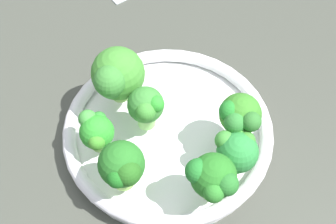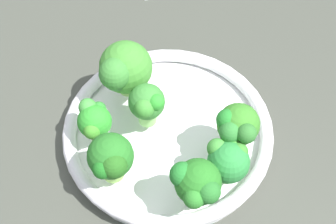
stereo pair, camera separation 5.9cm
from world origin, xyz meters
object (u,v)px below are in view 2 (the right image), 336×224
(broccoli_floret_0, at_px, (237,126))
(broccoli_floret_3, at_px, (228,159))
(bowl, at_px, (168,132))
(broccoli_floret_4, at_px, (123,70))
(broccoli_floret_1, at_px, (94,121))
(broccoli_floret_6, at_px, (197,184))
(broccoli_floret_2, at_px, (111,159))
(broccoli_floret_5, at_px, (147,104))

(broccoli_floret_0, bearing_deg, broccoli_floret_3, -88.69)
(bowl, height_order, broccoli_floret_4, broccoli_floret_4)
(bowl, relative_size, broccoli_floret_1, 5.15)
(bowl, xyz_separation_m, broccoli_floret_3, (0.09, -0.04, 0.05))
(bowl, bearing_deg, broccoli_floret_4, 155.14)
(bowl, height_order, broccoli_floret_1, broccoli_floret_1)
(broccoli_floret_1, xyz_separation_m, broccoli_floret_6, (0.14, -0.05, 0.01))
(broccoli_floret_1, relative_size, broccoli_floret_2, 0.77)
(broccoli_floret_3, bearing_deg, broccoli_floret_0, 91.31)
(broccoli_floret_1, bearing_deg, broccoli_floret_4, 81.85)
(bowl, xyz_separation_m, broccoli_floret_4, (-0.07, 0.03, 0.06))
(broccoli_floret_0, bearing_deg, bowl, 177.39)
(broccoli_floret_1, relative_size, broccoli_floret_5, 0.84)
(broccoli_floret_4, height_order, broccoli_floret_5, broccoli_floret_4)
(broccoli_floret_4, bearing_deg, broccoli_floret_3, -25.81)
(broccoli_floret_3, relative_size, broccoli_floret_4, 0.71)
(broccoli_floret_3, relative_size, broccoli_floret_6, 0.83)
(broccoli_floret_1, bearing_deg, broccoli_floret_2, -48.53)
(bowl, relative_size, broccoli_floret_0, 3.89)
(broccoli_floret_4, relative_size, broccoli_floret_5, 1.29)
(broccoli_floret_1, distance_m, broccoli_floret_6, 0.15)
(bowl, distance_m, broccoli_floret_1, 0.10)
(broccoli_floret_0, distance_m, broccoli_floret_3, 0.04)
(broccoli_floret_5, bearing_deg, broccoli_floret_2, -98.15)
(broccoli_floret_0, bearing_deg, broccoli_floret_2, -145.82)
(broccoli_floret_1, distance_m, broccoli_floret_5, 0.07)
(bowl, distance_m, broccoli_floret_2, 0.11)
(broccoli_floret_0, height_order, broccoli_floret_5, broccoli_floret_0)
(broccoli_floret_2, bearing_deg, broccoli_floret_0, 34.18)
(broccoli_floret_5, xyz_separation_m, broccoli_floret_6, (0.09, -0.09, 0.01))
(broccoli_floret_6, bearing_deg, broccoli_floret_3, 61.77)
(broccoli_floret_2, distance_m, broccoli_floret_6, 0.10)
(bowl, relative_size, broccoli_floret_4, 3.36)
(broccoli_floret_2, height_order, broccoli_floret_3, broccoli_floret_2)
(broccoli_floret_2, xyz_separation_m, broccoli_floret_3, (0.12, 0.04, -0.01))
(broccoli_floret_1, height_order, broccoli_floret_3, broccoli_floret_3)
(bowl, bearing_deg, broccoli_floret_1, -152.91)
(broccoli_floret_2, relative_size, broccoli_floret_6, 0.99)
(bowl, distance_m, broccoli_floret_3, 0.11)
(broccoli_floret_3, bearing_deg, broccoli_floret_2, -160.23)
(broccoli_floret_3, xyz_separation_m, broccoli_floret_6, (-0.02, -0.05, 0.01))
(broccoli_floret_5, bearing_deg, bowl, 4.24)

